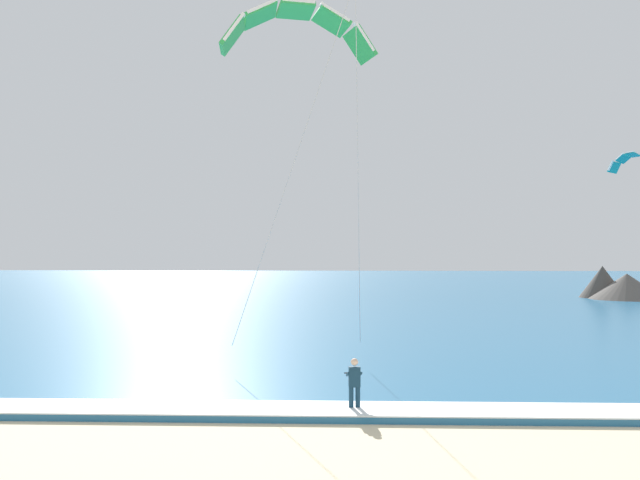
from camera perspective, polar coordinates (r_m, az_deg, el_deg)
sea at (r=81.36m, az=3.08°, el=-3.86°), size 200.00×120.00×0.20m
surf_foam at (r=22.75m, az=5.32°, el=-12.64°), size 200.00×2.04×0.04m
surfboard at (r=22.88m, az=2.63°, el=-13.07°), size 0.56×1.43×0.09m
kitesurfer at (r=22.71m, az=2.63°, el=-10.81°), size 0.55×0.55×1.69m
kite_primary at (r=30.66m, az=-1.75°, el=15.94°), size 6.13×7.99×13.42m
kite_distant at (r=63.57m, az=22.53°, el=5.65°), size 2.26×4.13×1.58m
headland_right at (r=73.48m, az=21.69°, el=-3.29°), size 7.43×7.66×3.11m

